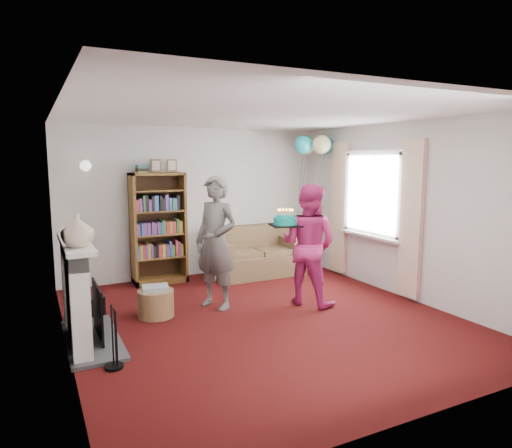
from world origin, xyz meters
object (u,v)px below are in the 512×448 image
sofa (254,256)px  person_striped (216,242)px  person_magenta (309,244)px  birthday_cake (285,221)px  bookcase (158,229)px

sofa → person_striped: bearing=-132.3°
person_striped → person_magenta: 1.26m
birthday_cake → bookcase: bearing=121.7°
person_striped → person_magenta: bearing=41.9°
sofa → birthday_cake: (-0.39, -1.74, 0.85)m
bookcase → birthday_cake: (1.22, -1.97, 0.29)m
bookcase → birthday_cake: 2.33m
person_magenta → person_striped: bearing=39.1°
bookcase → person_magenta: size_ratio=1.20×
person_magenta → birthday_cake: person_magenta is taller
bookcase → birthday_cake: bearing=-58.3°
bookcase → person_magenta: bearing=-52.5°
bookcase → sofa: 1.72m
sofa → person_striped: (-1.24, -1.38, 0.57)m
bookcase → person_striped: bookcase is taller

